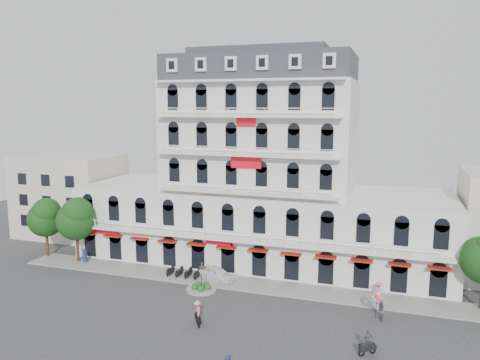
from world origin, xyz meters
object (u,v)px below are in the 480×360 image
rider_center (198,312)px  balloon_vendor (379,307)px  rider_northeast (368,343)px  parked_car (217,274)px

rider_center → balloon_vendor: (15.15, 6.01, 0.06)m
rider_northeast → parked_car: bearing=-74.9°
rider_center → balloon_vendor: 16.30m
rider_center → rider_northeast: bearing=55.6°
parked_car → balloon_vendor: bearing=-81.6°
parked_car → rider_northeast: size_ratio=2.17×
balloon_vendor → rider_center: bearing=-158.3°
parked_car → rider_center: (2.18, -10.41, 0.43)m
rider_center → balloon_vendor: size_ratio=0.92×
rider_center → balloon_vendor: bearing=79.2°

